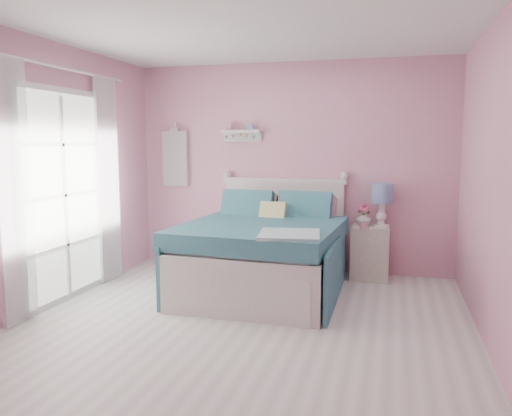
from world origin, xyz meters
The scene contains 13 objects.
floor centered at (0.00, 0.00, 0.00)m, with size 4.50×4.50×0.00m, color beige.
room_shell centered at (0.00, 0.00, 1.58)m, with size 4.50×4.50×4.50m.
bed centered at (-0.08, 1.24, 0.40)m, with size 1.69×2.06×1.17m.
nightstand centered at (1.02, 2.01, 0.32)m, with size 0.44×0.43×0.63m.
table_lamp centered at (1.13, 2.06, 0.98)m, with size 0.25×0.25×0.51m.
vase centered at (0.93, 2.01, 0.72)m, with size 0.17×0.17×0.18m, color silver.
teacup centered at (0.95, 1.84, 0.67)m, with size 0.09×0.09×0.07m, color pink.
roses centered at (0.93, 2.01, 0.84)m, with size 0.14×0.11×0.12m.
wall_shelf centered at (-0.63, 2.19, 1.73)m, with size 0.50×0.15×0.25m.
hanging_dress centered at (-1.55, 2.18, 1.40)m, with size 0.34×0.03×0.72m, color white.
french_door centered at (-1.97, 0.40, 1.07)m, with size 0.04×1.32×2.16m.
curtain_near centered at (-1.92, -0.34, 1.18)m, with size 0.04×0.40×2.32m, color white.
curtain_far centered at (-1.92, 1.14, 1.18)m, with size 0.04×0.40×2.32m, color white.
Camera 1 is at (1.24, -3.94, 1.61)m, focal length 35.00 mm.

